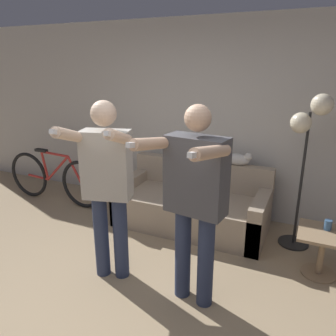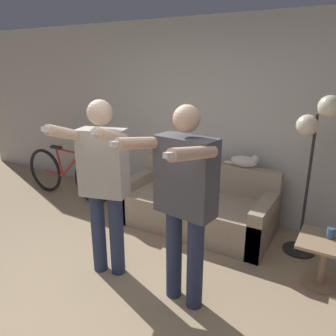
{
  "view_description": "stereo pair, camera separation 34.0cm",
  "coord_description": "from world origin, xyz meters",
  "px_view_note": "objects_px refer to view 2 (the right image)",
  "views": [
    {
      "loc": [
        1.33,
        -1.75,
        2.03
      ],
      "look_at": [
        -0.04,
        1.22,
        0.98
      ],
      "focal_mm": 35.0,
      "sensor_mm": 36.0,
      "label": 1
    },
    {
      "loc": [
        1.63,
        -1.59,
        2.03
      ],
      "look_at": [
        -0.04,
        1.22,
        0.98
      ],
      "focal_mm": 35.0,
      "sensor_mm": 36.0,
      "label": 2
    }
  ],
  "objects_px": {
    "person_right": "(184,195)",
    "floor_lamp": "(316,134)",
    "person_left": "(103,178)",
    "bicycle": "(68,175)",
    "side_table": "(324,253)",
    "cat": "(245,161)",
    "couch": "(197,207)",
    "cup": "(331,233)"
  },
  "relations": [
    {
      "from": "person_left",
      "to": "cup",
      "type": "relative_size",
      "value": 16.77
    },
    {
      "from": "bicycle",
      "to": "person_left",
      "type": "bearing_deg",
      "value": -33.26
    },
    {
      "from": "person_left",
      "to": "bicycle",
      "type": "distance_m",
      "value": 2.26
    },
    {
      "from": "side_table",
      "to": "cup",
      "type": "xyz_separation_m",
      "value": [
        0.02,
        0.07,
        0.18
      ]
    },
    {
      "from": "floor_lamp",
      "to": "cup",
      "type": "distance_m",
      "value": 0.98
    },
    {
      "from": "side_table",
      "to": "bicycle",
      "type": "xyz_separation_m",
      "value": [
        -3.69,
        0.31,
        0.03
      ]
    },
    {
      "from": "person_right",
      "to": "floor_lamp",
      "type": "distance_m",
      "value": 1.62
    },
    {
      "from": "cat",
      "to": "side_table",
      "type": "height_order",
      "value": "cat"
    },
    {
      "from": "bicycle",
      "to": "floor_lamp",
      "type": "bearing_deg",
      "value": 3.32
    },
    {
      "from": "couch",
      "to": "bicycle",
      "type": "distance_m",
      "value": 2.16
    },
    {
      "from": "side_table",
      "to": "bicycle",
      "type": "distance_m",
      "value": 3.71
    },
    {
      "from": "person_right",
      "to": "bicycle",
      "type": "xyz_separation_m",
      "value": [
        -2.67,
        1.19,
        -0.65
      ]
    },
    {
      "from": "cat",
      "to": "bicycle",
      "type": "bearing_deg",
      "value": -169.69
    },
    {
      "from": "person_right",
      "to": "cup",
      "type": "xyz_separation_m",
      "value": [
        1.05,
        0.95,
        -0.5
      ]
    },
    {
      "from": "couch",
      "to": "floor_lamp",
      "type": "relative_size",
      "value": 1.09
    },
    {
      "from": "side_table",
      "to": "bicycle",
      "type": "relative_size",
      "value": 0.27
    },
    {
      "from": "floor_lamp",
      "to": "side_table",
      "type": "relative_size",
      "value": 3.62
    },
    {
      "from": "bicycle",
      "to": "cat",
      "type": "bearing_deg",
      "value": 10.31
    },
    {
      "from": "side_table",
      "to": "cup",
      "type": "relative_size",
      "value": 4.66
    },
    {
      "from": "person_left",
      "to": "person_right",
      "type": "distance_m",
      "value": 0.85
    },
    {
      "from": "couch",
      "to": "bicycle",
      "type": "bearing_deg",
      "value": -176.09
    },
    {
      "from": "person_left",
      "to": "cat",
      "type": "xyz_separation_m",
      "value": [
        0.82,
        1.67,
        -0.14
      ]
    },
    {
      "from": "person_right",
      "to": "bicycle",
      "type": "distance_m",
      "value": 2.99
    },
    {
      "from": "person_right",
      "to": "side_table",
      "type": "xyz_separation_m",
      "value": [
        1.03,
        0.88,
        -0.68
      ]
    },
    {
      "from": "person_right",
      "to": "bicycle",
      "type": "height_order",
      "value": "person_right"
    },
    {
      "from": "side_table",
      "to": "bicycle",
      "type": "bearing_deg",
      "value": 175.13
    },
    {
      "from": "cat",
      "to": "cup",
      "type": "relative_size",
      "value": 4.5
    },
    {
      "from": "person_right",
      "to": "side_table",
      "type": "relative_size",
      "value": 3.62
    },
    {
      "from": "person_right",
      "to": "cat",
      "type": "bearing_deg",
      "value": 99.01
    },
    {
      "from": "person_right",
      "to": "cup",
      "type": "height_order",
      "value": "person_right"
    },
    {
      "from": "couch",
      "to": "person_left",
      "type": "height_order",
      "value": "person_left"
    },
    {
      "from": "cat",
      "to": "floor_lamp",
      "type": "bearing_deg",
      "value": -19.52
    },
    {
      "from": "person_left",
      "to": "floor_lamp",
      "type": "height_order",
      "value": "floor_lamp"
    },
    {
      "from": "couch",
      "to": "cat",
      "type": "height_order",
      "value": "cat"
    },
    {
      "from": "cup",
      "to": "bicycle",
      "type": "bearing_deg",
      "value": 176.26
    },
    {
      "from": "couch",
      "to": "cup",
      "type": "distance_m",
      "value": 1.63
    },
    {
      "from": "couch",
      "to": "cup",
      "type": "relative_size",
      "value": 18.45
    },
    {
      "from": "cat",
      "to": "floor_lamp",
      "type": "relative_size",
      "value": 0.27
    },
    {
      "from": "floor_lamp",
      "to": "side_table",
      "type": "bearing_deg",
      "value": -62.24
    },
    {
      "from": "person_left",
      "to": "bicycle",
      "type": "height_order",
      "value": "person_left"
    },
    {
      "from": "person_right",
      "to": "floor_lamp",
      "type": "xyz_separation_m",
      "value": [
        0.76,
        1.39,
        0.32
      ]
    },
    {
      "from": "floor_lamp",
      "to": "cup",
      "type": "height_order",
      "value": "floor_lamp"
    }
  ]
}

